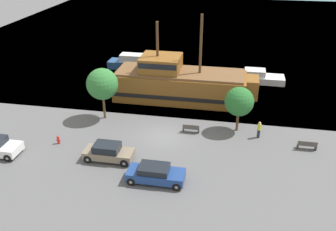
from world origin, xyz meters
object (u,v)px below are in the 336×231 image
at_px(pirate_ship, 179,83).
at_px(bench_promenade_east, 191,128).
at_px(moored_boat_dockside, 135,63).
at_px(bench_promenade_west, 307,145).
at_px(fire_hydrant, 58,139).
at_px(moored_boat_outer, 257,77).
at_px(pedestrian_walking_near, 259,130).
at_px(parked_car_curb_front, 108,152).
at_px(parked_car_curb_mid, 155,174).

relative_size(pirate_ship, bench_promenade_east, 10.08).
bearing_deg(pirate_ship, moored_boat_dockside, 130.06).
bearing_deg(moored_boat_dockside, pirate_ship, -49.94).
bearing_deg(bench_promenade_west, fire_hydrant, -172.02).
bearing_deg(moored_boat_dockside, fire_hydrant, -93.84).
height_order(moored_boat_outer, bench_promenade_west, moored_boat_outer).
xyz_separation_m(bench_promenade_west, pedestrian_walking_near, (-4.08, 1.37, 0.38)).
relative_size(moored_boat_dockside, parked_car_curb_front, 1.84).
xyz_separation_m(pirate_ship, bench_promenade_west, (12.61, -8.75, -1.45)).
bearing_deg(parked_car_curb_mid, bench_promenade_west, 30.13).
relative_size(bench_promenade_west, pedestrian_walking_near, 1.01).
distance_m(parked_car_curb_mid, pedestrian_walking_near, 11.42).
bearing_deg(parked_car_curb_front, bench_promenade_east, 43.96).
relative_size(moored_boat_dockside, fire_hydrant, 9.78).
xyz_separation_m(parked_car_curb_front, bench_promenade_west, (16.40, 4.71, -0.29)).
height_order(moored_boat_dockside, parked_car_curb_mid, moored_boat_dockside).
relative_size(pirate_ship, moored_boat_dockside, 2.09).
relative_size(parked_car_curb_mid, pedestrian_walking_near, 2.69).
bearing_deg(parked_car_curb_mid, fire_hydrant, 158.18).
relative_size(pirate_ship, bench_promenade_west, 9.63).
distance_m(parked_car_curb_front, pedestrian_walking_near, 13.74).
bearing_deg(pirate_ship, fire_hydrant, -127.47).
bearing_deg(fire_hydrant, bench_promenade_east, 20.36).
bearing_deg(bench_promenade_east, pirate_ship, 107.02).
xyz_separation_m(parked_car_curb_mid, fire_hydrant, (-9.72, 3.89, -0.28)).
relative_size(parked_car_curb_mid, fire_hydrant, 5.68).
relative_size(parked_car_curb_front, bench_promenade_west, 2.50).
bearing_deg(pedestrian_walking_near, bench_promenade_west, -18.54).
xyz_separation_m(moored_boat_dockside, parked_car_curb_mid, (8.32, -24.76, -0.06)).
distance_m(bench_promenade_west, pedestrian_walking_near, 4.32).
xyz_separation_m(parked_car_curb_front, fire_hydrant, (-5.25, 1.67, -0.31)).
relative_size(moored_boat_dockside, bench_promenade_east, 4.82).
xyz_separation_m(moored_boat_outer, fire_hydrant, (-17.83, -18.81, -0.19)).
relative_size(pirate_ship, moored_boat_outer, 2.47).
distance_m(parked_car_curb_mid, bench_promenade_west, 13.80).
xyz_separation_m(parked_car_curb_mid, pedestrian_walking_near, (7.85, 8.29, 0.12)).
bearing_deg(fire_hydrant, parked_car_curb_front, -17.67).
bearing_deg(bench_promenade_east, parked_car_curb_front, -136.04).
height_order(moored_boat_dockside, moored_boat_outer, moored_boat_dockside).
bearing_deg(parked_car_curb_mid, moored_boat_dockside, 108.57).
distance_m(fire_hydrant, bench_promenade_west, 21.86).
xyz_separation_m(moored_boat_outer, parked_car_curb_mid, (-8.12, -22.70, 0.09)).
distance_m(moored_boat_outer, fire_hydrant, 25.92).
bearing_deg(pedestrian_walking_near, bench_promenade_east, -178.23).
xyz_separation_m(fire_hydrant, bench_promenade_east, (11.35, 4.21, 0.02)).
height_order(moored_boat_dockside, parked_car_curb_front, moored_boat_dockside).
bearing_deg(parked_car_curb_mid, moored_boat_outer, 70.32).
bearing_deg(moored_boat_dockside, bench_promenade_west, -41.37).
bearing_deg(bench_promenade_west, parked_car_curb_front, -163.98).
xyz_separation_m(pirate_ship, fire_hydrant, (-9.04, -11.79, -1.47)).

